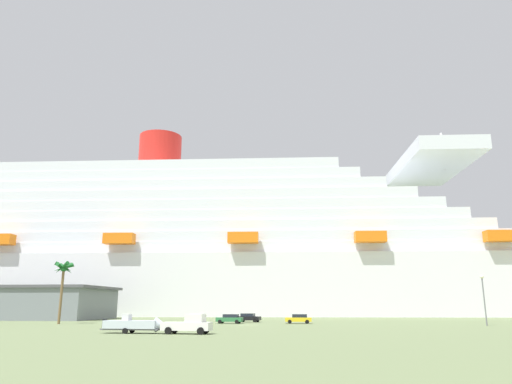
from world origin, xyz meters
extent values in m
plane|color=#66754C|center=(0.00, 30.00, 0.00)|extent=(600.00, 600.00, 0.00)
cube|color=white|center=(-8.31, 63.69, 8.35)|extent=(191.94, 49.54, 16.71)
cube|color=white|center=(-8.31, 63.69, 18.20)|extent=(169.00, 45.08, 2.99)
cube|color=white|center=(-12.10, 63.45, 21.20)|extent=(160.05, 44.09, 2.99)
cube|color=white|center=(-15.89, 63.20, 24.19)|extent=(151.67, 42.82, 2.99)
cube|color=white|center=(-19.68, 62.96, 27.18)|extent=(146.17, 41.78, 2.99)
cube|color=white|center=(-23.47, 62.71, 30.17)|extent=(141.57, 41.15, 2.99)
cube|color=white|center=(-27.26, 62.46, 33.17)|extent=(134.66, 40.32, 2.99)
cube|color=white|center=(-31.05, 62.22, 36.16)|extent=(125.84, 39.00, 2.99)
cube|color=white|center=(-34.84, 61.97, 39.15)|extent=(119.49, 37.89, 2.99)
cube|color=white|center=(-38.64, 61.72, 42.14)|extent=(115.35, 37.37, 2.99)
cube|color=white|center=(48.54, 67.39, 45.64)|extent=(21.61, 42.18, 4.00)
cylinder|color=red|center=(-36.74, 61.85, 49.87)|extent=(14.27, 14.27, 12.47)
cylinder|color=silver|center=(52.33, 67.63, 49.64)|extent=(0.80, 0.80, 12.00)
cube|color=orange|center=(-40.22, 42.18, 20.30)|extent=(8.19, 3.71, 2.80)
cube|color=orange|center=(-7.05, 44.34, 20.30)|extent=(8.19, 3.71, 2.80)
cube|color=orange|center=(26.11, 46.49, 20.30)|extent=(8.19, 3.71, 2.80)
cube|color=orange|center=(59.28, 48.65, 20.30)|extent=(8.19, 3.71, 2.80)
cube|color=slate|center=(-58.43, 23.57, 3.27)|extent=(45.25, 22.03, 6.54)
cube|color=#4C4C51|center=(-58.43, 23.57, 6.84)|extent=(47.06, 22.91, 0.60)
cube|color=white|center=(-3.58, -23.92, 0.85)|extent=(5.72, 2.37, 0.90)
cube|color=white|center=(-2.58, -23.99, 1.75)|extent=(2.13, 1.97, 0.90)
cube|color=#26333F|center=(-1.91, -24.03, 1.66)|extent=(0.21, 1.68, 0.63)
cylinder|color=black|center=(-1.56, -23.05, 0.40)|extent=(0.82, 0.33, 0.80)
cylinder|color=black|center=(-1.69, -25.05, 0.40)|extent=(0.82, 0.33, 0.80)
cylinder|color=black|center=(-5.30, -22.80, 0.40)|extent=(0.82, 0.33, 0.80)
cylinder|color=black|center=(-5.44, -24.80, 0.40)|extent=(0.82, 0.33, 0.80)
cube|color=#595960|center=(-10.24, -23.48, 0.47)|extent=(7.13, 2.13, 0.16)
cube|color=#595960|center=(-6.09, -23.75, 0.47)|extent=(2.31, 0.27, 0.10)
cylinder|color=black|center=(-10.50, -22.53, 0.32)|extent=(0.65, 0.26, 0.64)
cylinder|color=black|center=(-10.62, -24.39, 0.32)|extent=(0.65, 0.26, 0.64)
cube|color=silver|center=(-10.24, -23.48, 1.00)|extent=(6.50, 2.27, 0.90)
cone|color=silver|center=(-6.65, -23.72, 1.00)|extent=(1.31, 1.75, 1.67)
cube|color=silver|center=(-10.88, -23.44, 1.80)|extent=(0.86, 1.05, 0.70)
cube|color=black|center=(-13.63, -23.26, 1.00)|extent=(0.39, 0.52, 1.10)
cylinder|color=brown|center=(-32.24, 0.35, 4.66)|extent=(0.45, 0.45, 9.32)
cone|color=#195923|center=(-31.85, 0.29, 9.42)|extent=(1.24, 3.37, 2.06)
cone|color=#195923|center=(-32.07, 0.71, 9.42)|extent=(3.32, 2.10, 1.85)
cone|color=#195923|center=(-32.44, 0.70, 9.42)|extent=(3.14, 2.18, 2.31)
cone|color=#195923|center=(-32.64, 0.34, 9.42)|extent=(0.81, 3.38, 1.82)
cone|color=#195923|center=(-32.40, -0.01, 9.42)|extent=(3.26, 1.94, 2.22)
cone|color=#195923|center=(-32.06, 0.00, 9.42)|extent=(3.29, 2.19, 1.83)
sphere|color=#195923|center=(-32.24, 0.35, 9.32)|extent=(1.10, 1.10, 1.10)
cylinder|color=slate|center=(37.65, 1.81, 3.64)|extent=(0.20, 0.20, 7.28)
sphere|color=#F9F2CC|center=(37.65, 1.81, 7.53)|extent=(0.56, 0.56, 0.56)
cube|color=#2D723F|center=(-3.75, 5.62, 0.68)|extent=(4.65, 2.06, 0.70)
cube|color=#1E232D|center=(-3.52, 5.61, 1.31)|extent=(2.64, 1.76, 0.55)
cylinder|color=black|center=(-5.30, 4.83, 0.33)|extent=(0.67, 0.26, 0.66)
cylinder|color=black|center=(-5.19, 6.61, 0.33)|extent=(0.67, 0.26, 0.66)
cylinder|color=black|center=(-2.30, 4.64, 0.33)|extent=(0.67, 0.26, 0.66)
cylinder|color=black|center=(-2.19, 6.42, 0.33)|extent=(0.67, 0.26, 0.66)
cube|color=black|center=(-1.25, 12.64, 0.68)|extent=(4.59, 2.60, 0.70)
cube|color=#1E232D|center=(-1.47, 12.68, 1.31)|extent=(2.68, 2.09, 0.55)
cylinder|color=black|center=(0.31, 13.33, 0.33)|extent=(0.69, 0.33, 0.66)
cylinder|color=black|center=(-0.01, 11.47, 0.33)|extent=(0.69, 0.33, 0.66)
cylinder|color=black|center=(-2.50, 13.82, 0.33)|extent=(0.69, 0.33, 0.66)
cylinder|color=black|center=(-2.82, 11.96, 0.33)|extent=(0.69, 0.33, 0.66)
cube|color=yellow|center=(8.13, 7.01, 0.68)|extent=(4.65, 2.13, 0.70)
cube|color=#1E232D|center=(8.36, 7.02, 1.31)|extent=(2.64, 1.82, 0.55)
cylinder|color=black|center=(6.70, 5.99, 0.33)|extent=(0.67, 0.26, 0.66)
cylinder|color=black|center=(6.58, 7.83, 0.33)|extent=(0.67, 0.26, 0.66)
cylinder|color=black|center=(9.69, 6.19, 0.33)|extent=(0.67, 0.26, 0.66)
cylinder|color=black|center=(9.57, 8.02, 0.33)|extent=(0.67, 0.26, 0.66)
camera|label=1|loc=(10.67, -78.12, 3.31)|focal=33.08mm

